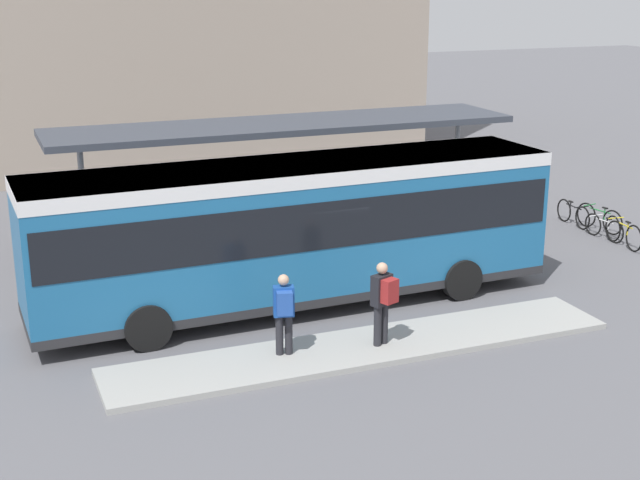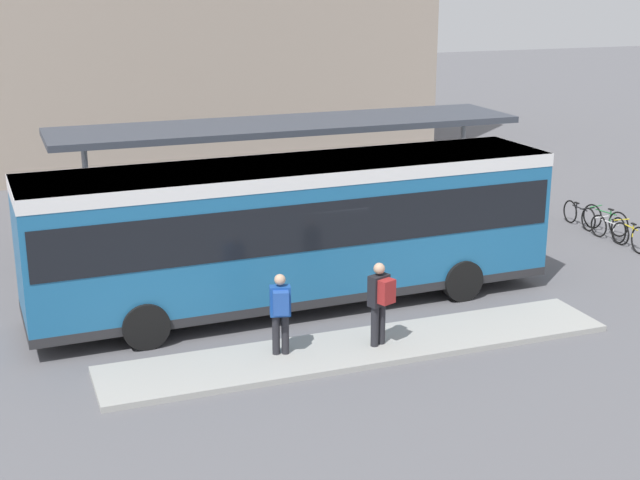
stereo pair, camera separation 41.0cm
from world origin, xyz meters
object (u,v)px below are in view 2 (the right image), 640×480
at_px(city_bus, 296,224).
at_px(pedestrian_companion, 280,309).
at_px(bicycle_white, 610,229).
at_px(bicycle_green, 605,220).
at_px(bicycle_black, 579,215).
at_px(pedestrian_waiting, 380,299).
at_px(bicycle_yellow, 629,235).
at_px(potted_planter_near_shelter, 470,222).

distance_m(city_bus, pedestrian_companion, 3.20).
xyz_separation_m(pedestrian_companion, bicycle_white, (11.33, 4.51, -0.73)).
xyz_separation_m(bicycle_white, bicycle_green, (0.44, 0.77, 0.04)).
bearing_deg(bicycle_black, pedestrian_waiting, -53.49).
bearing_deg(bicycle_yellow, pedestrian_waiting, 120.05).
bearing_deg(city_bus, bicycle_yellow, 3.74).
distance_m(pedestrian_waiting, bicycle_green, 11.26).
xyz_separation_m(bicycle_green, potted_planter_near_shelter, (-4.40, 0.24, 0.31)).
height_order(city_bus, bicycle_green, city_bus).
distance_m(pedestrian_waiting, pedestrian_companion, 2.02).
bearing_deg(bicycle_green, bicycle_yellow, 156.36).
height_order(bicycle_yellow, bicycle_green, bicycle_yellow).
bearing_deg(bicycle_green, bicycle_black, 15.71).
bearing_deg(city_bus, pedestrian_companion, -116.30).
relative_size(city_bus, bicycle_black, 7.19).
relative_size(bicycle_white, bicycle_green, 0.89).
distance_m(city_bus, bicycle_white, 10.32).
bearing_deg(pedestrian_companion, bicycle_black, -48.03).
xyz_separation_m(bicycle_yellow, bicycle_green, (0.40, 1.54, -0.00)).
bearing_deg(bicycle_green, potted_planter_near_shelter, 78.04).
bearing_deg(city_bus, bicycle_black, 16.16).
bearing_deg(pedestrian_waiting, bicycle_yellow, -88.32).
height_order(bicycle_white, potted_planter_near_shelter, potted_planter_near_shelter).
distance_m(bicycle_yellow, bicycle_white, 0.77).
bearing_deg(pedestrian_companion, city_bus, -10.61).
distance_m(bicycle_yellow, bicycle_green, 1.59).
xyz_separation_m(pedestrian_companion, bicycle_yellow, (11.37, 3.74, -0.69)).
relative_size(bicycle_white, bicycle_black, 0.92).
bearing_deg(bicycle_white, bicycle_yellow, 178.03).
bearing_deg(bicycle_white, potted_planter_near_shelter, 71.18).
bearing_deg(bicycle_black, city_bus, -69.53).
relative_size(bicycle_black, potted_planter_near_shelter, 1.26).
height_order(pedestrian_companion, bicycle_yellow, pedestrian_companion).
height_order(bicycle_black, potted_planter_near_shelter, potted_planter_near_shelter).
height_order(bicycle_green, bicycle_black, bicycle_green).
relative_size(pedestrian_waiting, bicycle_yellow, 0.98).
relative_size(pedestrian_companion, bicycle_yellow, 0.93).
relative_size(city_bus, bicycle_green, 6.89).
bearing_deg(bicycle_green, bicycle_white, 141.32).
xyz_separation_m(pedestrian_waiting, bicycle_green, (9.77, 5.54, -0.74)).
relative_size(bicycle_yellow, bicycle_white, 1.15).
height_order(city_bus, pedestrian_companion, city_bus).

